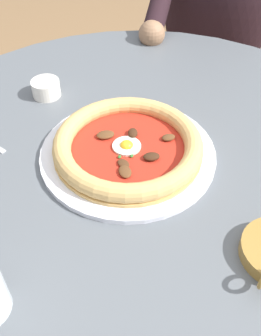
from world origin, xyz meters
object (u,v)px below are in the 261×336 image
at_px(cafe_chair_diner, 218,41).
at_px(ramekin_capers, 46,88).
at_px(diner_person, 209,63).
at_px(pizza_on_plate, 128,147).
at_px(dining_table, 142,198).

bearing_deg(cafe_chair_diner, ramekin_capers, 154.43).
bearing_deg(diner_person, ramekin_capers, 150.45).
height_order(pizza_on_plate, diner_person, diner_person).
relative_size(dining_table, cafe_chair_diner, 1.17).
xyz_separation_m(dining_table, cafe_chair_diner, (0.89, -0.11, -0.08)).
height_order(dining_table, pizza_on_plate, pizza_on_plate).
bearing_deg(diner_person, cafe_chair_diner, -7.54).
relative_size(dining_table, pizza_on_plate, 3.22).
relative_size(pizza_on_plate, cafe_chair_diner, 0.36).
relative_size(diner_person, cafe_chair_diner, 1.32).
xyz_separation_m(ramekin_capers, diner_person, (0.59, -0.33, -0.23)).
bearing_deg(ramekin_capers, cafe_chair_diner, -25.57).
bearing_deg(dining_table, diner_person, -6.80).
relative_size(pizza_on_plate, diner_person, 0.28).
height_order(pizza_on_plate, cafe_chair_diner, cafe_chair_diner).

